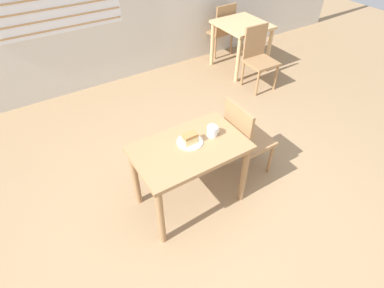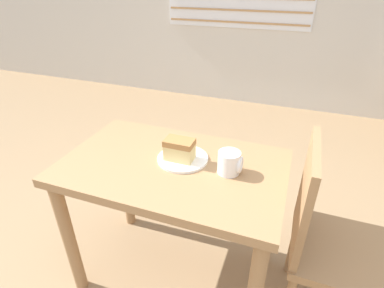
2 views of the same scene
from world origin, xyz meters
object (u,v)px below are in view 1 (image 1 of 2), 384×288
(dining_table_near, at_px, (190,157))
(chair_far_corner, at_px, (259,56))
(dining_table_far, at_px, (242,32))
(coffee_mug, at_px, (213,131))
(chair_near_window, at_px, (245,138))
(cake_slice, at_px, (189,139))
(plate, at_px, (190,142))
(chair_far_opposite, at_px, (221,28))

(dining_table_near, distance_m, chair_far_corner, 2.45)
(dining_table_far, bearing_deg, coffee_mug, -134.87)
(chair_near_window, bearing_deg, chair_far_corner, -45.67)
(coffee_mug, bearing_deg, cake_slice, 177.58)
(chair_near_window, distance_m, chair_far_corner, 1.89)
(chair_far_corner, relative_size, plate, 3.93)
(dining_table_near, bearing_deg, dining_table_far, 41.91)
(chair_near_window, xyz_separation_m, chair_far_opposite, (1.52, 2.49, 0.00))
(dining_table_near, relative_size, chair_near_window, 1.10)
(cake_slice, height_order, coffee_mug, cake_slice)
(chair_near_window, height_order, coffee_mug, chair_near_window)
(dining_table_near, distance_m, chair_near_window, 0.70)
(coffee_mug, bearing_deg, plate, 173.73)
(plate, relative_size, coffee_mug, 2.24)
(chair_far_opposite, relative_size, cake_slice, 7.02)
(dining_table_near, relative_size, chair_far_corner, 1.10)
(plate, bearing_deg, cake_slice, -132.24)
(chair_far_opposite, distance_m, cake_slice, 3.34)
(dining_table_far, height_order, cake_slice, cake_slice)
(coffee_mug, bearing_deg, chair_far_corner, 37.04)
(chair_near_window, relative_size, plate, 3.93)
(chair_near_window, relative_size, coffee_mug, 8.78)
(chair_far_corner, xyz_separation_m, plate, (-2.00, -1.32, 0.26))
(dining_table_far, distance_m, chair_far_opposite, 0.60)
(dining_table_far, bearing_deg, cake_slice, -138.30)
(chair_far_corner, bearing_deg, dining_table_far, 78.48)
(chair_near_window, height_order, plate, chair_near_window)
(chair_far_corner, xyz_separation_m, cake_slice, (-2.02, -1.34, 0.31))
(plate, bearing_deg, dining_table_near, -124.63)
(chair_near_window, bearing_deg, coffee_mug, 93.65)
(dining_table_far, bearing_deg, chair_far_opposite, 86.88)
(chair_far_opposite, bearing_deg, dining_table_near, 48.05)
(chair_far_corner, relative_size, cake_slice, 7.02)
(chair_far_corner, bearing_deg, plate, -144.80)
(dining_table_far, bearing_deg, chair_far_corner, -103.32)
(dining_table_near, bearing_deg, chair_far_opposite, 48.99)
(dining_table_near, xyz_separation_m, chair_far_opposite, (2.20, 2.53, -0.12))
(plate, relative_size, cake_slice, 1.79)
(cake_slice, distance_m, coffee_mug, 0.23)
(chair_near_window, height_order, cake_slice, chair_near_window)
(dining_table_near, relative_size, chair_far_opposite, 1.10)
(chair_far_corner, distance_m, plate, 2.41)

